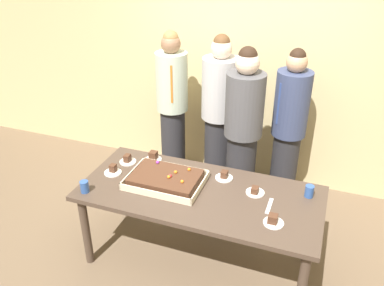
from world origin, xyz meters
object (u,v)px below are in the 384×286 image
object	(u,v)px
person_green_shirt_behind	(172,109)
person_far_right_suit	(219,115)
plated_slice_near_left	(255,191)
drink_cup_middle	(85,187)
cake_server_utensil	(269,206)
plated_slice_far_right	(224,176)
person_striped_tie_right	(243,135)
party_table	(200,200)
sheet_cake	(166,179)
drink_cup_nearest	(309,191)
plated_slice_far_left	(273,221)
plated_slice_center_front	(128,160)
plated_slice_near_right	(113,170)
plated_slice_center_back	(153,157)
person_serving_front	(289,128)

from	to	relation	value
person_green_shirt_behind	person_far_right_suit	size ratio (longest dim) A/B	1.00
plated_slice_near_left	drink_cup_middle	distance (m)	1.38
cake_server_utensil	plated_slice_far_right	bearing A→B (deg)	149.06
cake_server_utensil	person_striped_tie_right	distance (m)	0.89
party_table	person_striped_tie_right	world-z (taller)	person_striped_tie_right
sheet_cake	drink_cup_middle	distance (m)	0.66
plated_slice_near_left	party_table	bearing A→B (deg)	-162.82
drink_cup_nearest	cake_server_utensil	world-z (taller)	drink_cup_nearest
plated_slice_far_left	plated_slice_center_front	distance (m)	1.46
plated_slice_near_right	plated_slice_far_left	size ratio (longest dim) A/B	1.00
plated_slice_center_front	plated_slice_center_back	distance (m)	0.24
plated_slice_near_left	cake_server_utensil	bearing A→B (deg)	-43.71
person_striped_tie_right	plated_slice_center_front	bearing A→B (deg)	-27.07
drink_cup_middle	plated_slice_near_right	bearing A→B (deg)	78.73
person_far_right_suit	plated_slice_near_left	bearing A→B (deg)	37.30
plated_slice_center_back	drink_cup_middle	world-z (taller)	drink_cup_middle
plated_slice_center_front	drink_cup_nearest	distance (m)	1.61
plated_slice_far_left	person_far_right_suit	bearing A→B (deg)	121.44
plated_slice_center_front	person_green_shirt_behind	bearing A→B (deg)	84.95
plated_slice_center_back	person_far_right_suit	size ratio (longest dim) A/B	0.09
sheet_cake	plated_slice_near_right	world-z (taller)	sheet_cake
sheet_cake	drink_cup_nearest	bearing A→B (deg)	10.93
plated_slice_far_left	drink_cup_middle	xyz separation A→B (m)	(-1.50, -0.13, 0.02)
plated_slice_far_right	plated_slice_near_right	bearing A→B (deg)	-165.06
sheet_cake	drink_cup_middle	size ratio (longest dim) A/B	6.28
plated_slice_near_left	plated_slice_center_back	distance (m)	1.02
plated_slice_far_left	drink_cup_nearest	bearing A→B (deg)	64.26
person_green_shirt_behind	sheet_cake	bearing A→B (deg)	0.02
party_table	plated_slice_center_front	xyz separation A→B (m)	(-0.77, 0.21, 0.10)
plated_slice_center_front	person_serving_front	xyz separation A→B (m)	(1.30, 0.94, 0.11)
person_green_shirt_behind	person_striped_tie_right	world-z (taller)	person_striped_tie_right
plated_slice_center_back	person_green_shirt_behind	distance (m)	0.78
plated_slice_center_back	person_serving_front	world-z (taller)	person_serving_front
cake_server_utensil	plated_slice_center_front	bearing A→B (deg)	170.97
drink_cup_middle	person_far_right_suit	xyz separation A→B (m)	(0.68, 1.47, 0.11)
plated_slice_far_right	plated_slice_center_back	bearing A→B (deg)	173.89
plated_slice_center_back	drink_cup_nearest	world-z (taller)	drink_cup_nearest
plated_slice_near_right	person_serving_front	xyz separation A→B (m)	(1.34, 1.14, 0.11)
plated_slice_center_back	cake_server_utensil	xyz separation A→B (m)	(1.14, -0.34, -0.02)
plated_slice_far_right	person_striped_tie_right	distance (m)	0.53
party_table	plated_slice_center_front	size ratio (longest dim) A/B	13.10
plated_slice_center_back	person_green_shirt_behind	bearing A→B (deg)	99.17
cake_server_utensil	person_striped_tie_right	world-z (taller)	person_striped_tie_right
drink_cup_nearest	plated_slice_far_right	bearing A→B (deg)	178.44
party_table	sheet_cake	xyz separation A→B (m)	(-0.31, 0.02, 0.12)
person_far_right_suit	person_serving_front	bearing A→B (deg)	96.51
plated_slice_near_left	drink_cup_nearest	distance (m)	0.43
plated_slice_near_right	plated_slice_center_front	distance (m)	0.20
person_far_right_suit	person_striped_tie_right	bearing A→B (deg)	48.50
person_green_shirt_behind	person_striped_tie_right	size ratio (longest dim) A/B	1.00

